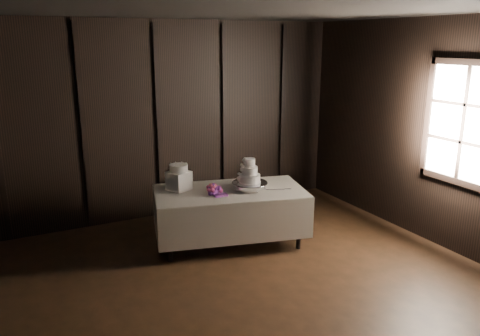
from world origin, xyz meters
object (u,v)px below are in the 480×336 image
object	(u,v)px
cake_stand	(250,186)
box_pedestal	(179,181)
bouquet	(213,190)
display_table	(230,214)
small_cake	(179,168)
wedding_cake	(249,174)

from	to	relation	value
cake_stand	box_pedestal	world-z (taller)	box_pedestal
bouquet	display_table	bearing A→B (deg)	10.21
display_table	bouquet	size ratio (longest dim) A/B	5.81
cake_stand	small_cake	world-z (taller)	small_cake
wedding_cake	bouquet	distance (m)	0.53
bouquet	small_cake	xyz separation A→B (m)	(-0.33, 0.39, 0.24)
wedding_cake	small_cake	world-z (taller)	wedding_cake
bouquet	wedding_cake	bearing A→B (deg)	-3.90
box_pedestal	small_cake	world-z (taller)	small_cake
display_table	wedding_cake	xyz separation A→B (m)	(0.24, -0.08, 0.57)
display_table	bouquet	distance (m)	0.48
cake_stand	wedding_cake	bearing A→B (deg)	-150.26
cake_stand	wedding_cake	size ratio (longest dim) A/B	1.45
box_pedestal	display_table	bearing A→B (deg)	-29.78
display_table	small_cake	world-z (taller)	small_cake
cake_stand	bouquet	xyz separation A→B (m)	(-0.53, 0.02, 0.01)
display_table	wedding_cake	size ratio (longest dim) A/B	6.53
bouquet	small_cake	distance (m)	0.56
display_table	bouquet	world-z (taller)	bouquet
wedding_cake	small_cake	distance (m)	0.93
cake_stand	box_pedestal	size ratio (longest dim) A/B	1.86
cake_stand	bouquet	bearing A→B (deg)	177.80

